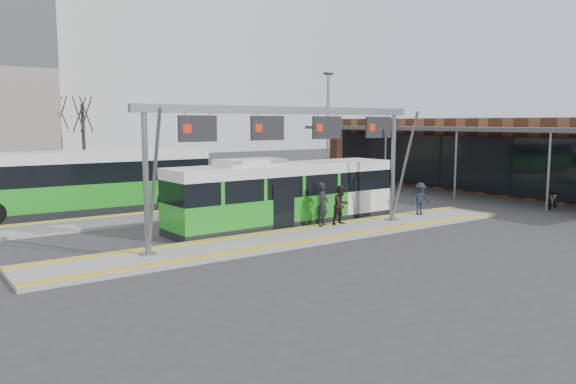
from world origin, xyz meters
name	(u,v)px	position (x,y,z in m)	size (l,w,h in m)	color
ground	(302,238)	(0.00, 0.00, 0.00)	(120.00, 120.00, 0.00)	#2D2D30
platform_main	(302,236)	(0.00, 0.00, 0.07)	(22.00, 3.00, 0.15)	gray
platform_second	(138,219)	(-4.00, 8.00, 0.07)	(20.00, 3.00, 0.15)	gray
tactile_main	(302,234)	(0.00, 0.00, 0.16)	(22.00, 2.65, 0.02)	yellow
tactile_second	(129,214)	(-4.00, 9.15, 0.16)	(20.00, 0.35, 0.02)	yellow
gantry	(292,133)	(-0.35, 0.25, 4.30)	(13.00, 1.68, 5.20)	slate
station_building	(522,154)	(21.83, 4.00, 2.53)	(11.50, 32.00, 5.00)	brown
hero_bus	(284,194)	(1.09, 2.86, 1.43)	(11.45, 2.74, 3.13)	black
bg_bus_green	(86,182)	(-5.34, 11.80, 1.60)	(12.97, 2.94, 3.23)	black
passenger_a	(323,204)	(1.87, 1.01, 1.12)	(0.71, 0.46, 1.94)	black
passenger_b	(341,205)	(2.80, 0.85, 1.03)	(0.86, 0.67, 1.76)	black
passenger_c	(420,199)	(7.73, 0.56, 0.95)	(1.04, 0.60, 1.60)	#1A202F
bicycle_d	(553,201)	(15.92, -1.71, 0.44)	(0.42, 1.48, 0.89)	gray
tree_left	(83,115)	(-0.69, 28.62, 5.32)	(1.40, 1.40, 7.01)	#382B21
tree_mid	(58,113)	(-1.16, 34.49, 5.49)	(1.40, 1.40, 7.24)	#382B21
lamp_east	(328,136)	(6.39, 6.18, 3.96)	(0.50, 0.25, 7.43)	slate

